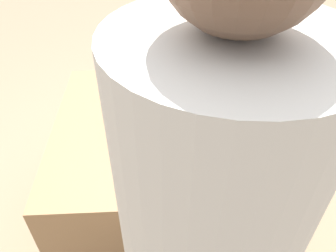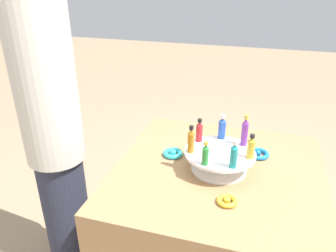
% 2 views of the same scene
% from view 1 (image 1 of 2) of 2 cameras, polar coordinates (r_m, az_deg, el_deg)
% --- Properties ---
extents(ground_plane, '(12.00, 12.00, 0.00)m').
position_cam_1_polar(ground_plane, '(1.91, -1.04, -16.19)').
color(ground_plane, '#997F60').
extents(party_table, '(0.89, 0.89, 0.72)m').
position_cam_1_polar(party_table, '(1.63, -1.19, -9.09)').
color(party_table, '#9E754C').
rests_on(party_table, ground_plane).
extents(display_stand, '(0.30, 0.30, 0.09)m').
position_cam_1_polar(display_stand, '(1.35, -1.41, 2.45)').
color(display_stand, white).
rests_on(display_stand, party_table).
extents(bottle_blue, '(0.03, 0.03, 0.11)m').
position_cam_1_polar(bottle_blue, '(1.29, -7.04, 5.10)').
color(bottle_blue, '#234CAD').
rests_on(bottle_blue, display_stand).
extents(bottle_red, '(0.03, 0.03, 0.11)m').
position_cam_1_polar(bottle_red, '(1.21, -4.53, 2.60)').
color(bottle_red, '#B21E23').
rests_on(bottle_red, display_stand).
extents(bottle_amber, '(0.03, 0.03, 0.12)m').
position_cam_1_polar(bottle_amber, '(1.20, 0.62, 2.64)').
color(bottle_amber, '#AD6B19').
rests_on(bottle_amber, display_stand).
extents(bottle_green, '(0.03, 0.03, 0.10)m').
position_cam_1_polar(bottle_green, '(1.27, 3.92, 4.45)').
color(bottle_green, '#288438').
rests_on(bottle_green, display_stand).
extents(bottle_teal, '(0.03, 0.03, 0.12)m').
position_cam_1_polar(bottle_teal, '(1.36, 2.99, 7.34)').
color(bottle_teal, teal).
rests_on(bottle_teal, display_stand).
extents(bottle_gold, '(0.03, 0.03, 0.11)m').
position_cam_1_polar(bottle_gold, '(1.40, -1.01, 8.36)').
color(bottle_gold, gold).
rests_on(bottle_gold, display_stand).
extents(bottle_purple, '(0.03, 0.03, 0.14)m').
position_cam_1_polar(bottle_purple, '(1.37, -5.33, 8.06)').
color(bottle_purple, '#702D93').
rests_on(bottle_purple, display_stand).
extents(ribbon_bow_teal, '(0.09, 0.09, 0.03)m').
position_cam_1_polar(ribbon_bow_teal, '(1.21, -3.63, -5.54)').
color(ribbon_bow_teal, '#2DB7CC').
rests_on(ribbon_bow_teal, party_table).
extents(ribbon_bow_gold, '(0.08, 0.08, 0.03)m').
position_cam_1_polar(ribbon_bow_gold, '(1.44, 7.30, 2.95)').
color(ribbon_bow_gold, gold).
rests_on(ribbon_bow_gold, party_table).
extents(ribbon_bow_blue, '(0.10, 0.10, 0.03)m').
position_cam_1_polar(ribbon_bow_blue, '(1.51, -7.93, 4.64)').
color(ribbon_bow_blue, blue).
rests_on(ribbon_bow_blue, party_table).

